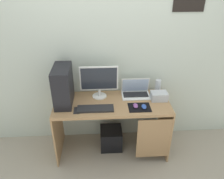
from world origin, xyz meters
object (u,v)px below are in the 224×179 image
object	(u,v)px
pc_tower	(63,86)
projector	(159,96)
speaker	(158,87)
laptop	(136,92)
cell_phone	(77,111)
keyboard	(95,109)
mouse_left	(136,106)
subwoofer	(111,138)
monitor	(99,81)
mouse_right	(144,107)

from	to	relation	value
pc_tower	projector	bearing A→B (deg)	0.05
speaker	projector	distance (m)	0.17
laptop	cell_phone	distance (m)	0.79
speaker	projector	bearing A→B (deg)	-97.13
keyboard	mouse_left	size ratio (longest dim) A/B	4.38
mouse_left	subwoofer	size ratio (longest dim) A/B	0.34
cell_phone	speaker	bearing A→B (deg)	18.93
speaker	subwoofer	xyz separation A→B (m)	(-0.61, -0.15, -0.70)
monitor	keyboard	bearing A→B (deg)	-99.89
monitor	subwoofer	distance (m)	0.84
keyboard	monitor	bearing A→B (deg)	80.11
speaker	mouse_left	world-z (taller)	speaker
laptop	cell_phone	xyz separation A→B (m)	(-0.72, -0.32, -0.04)
mouse_left	subwoofer	bearing A→B (deg)	149.34
keyboard	mouse_right	xyz separation A→B (m)	(0.56, -0.00, 0.01)
keyboard	subwoofer	xyz separation A→B (m)	(0.19, 0.19, -0.62)
mouse_left	mouse_right	bearing A→B (deg)	-14.74
mouse_right	subwoofer	bearing A→B (deg)	153.02
laptop	keyboard	xyz separation A→B (m)	(-0.51, -0.30, -0.03)
projector	mouse_right	bearing A→B (deg)	-140.73
mouse_right	cell_phone	distance (m)	0.78
pc_tower	monitor	world-z (taller)	pc_tower
cell_phone	laptop	bearing A→B (deg)	23.80
projector	keyboard	size ratio (longest dim) A/B	0.48
laptop	pc_tower	bearing A→B (deg)	-171.44
laptop	mouse_right	bearing A→B (deg)	-80.23
mouse_left	mouse_right	size ratio (longest dim) A/B	1.00
laptop	mouse_left	distance (m)	0.29
pc_tower	mouse_left	size ratio (longest dim) A/B	4.80
laptop	mouse_left	size ratio (longest dim) A/B	3.69
mouse_right	projector	bearing A→B (deg)	39.27
laptop	subwoofer	size ratio (longest dim) A/B	1.24
speaker	keyboard	bearing A→B (deg)	-157.47
projector	mouse_left	bearing A→B (deg)	-154.00
projector	mouse_left	xyz separation A→B (m)	(-0.31, -0.15, -0.03)
laptop	speaker	size ratio (longest dim) A/B	1.87
pc_tower	projector	xyz separation A→B (m)	(1.15, 0.00, -0.18)
laptop	projector	xyz separation A→B (m)	(0.27, -0.13, 0.01)
keyboard	subwoofer	distance (m)	0.67
keyboard	mouse_left	bearing A→B (deg)	2.44
monitor	mouse_right	world-z (taller)	monitor
mouse_right	subwoofer	world-z (taller)	mouse_right
speaker	projector	world-z (taller)	speaker
speaker	cell_phone	xyz separation A→B (m)	(-1.01, -0.35, -0.09)
pc_tower	projector	world-z (taller)	pc_tower
monitor	subwoofer	bearing A→B (deg)	-34.96
speaker	cell_phone	size ratio (longest dim) A/B	1.46
pc_tower	mouse_right	distance (m)	0.97
projector	speaker	bearing A→B (deg)	82.87
pc_tower	laptop	distance (m)	0.91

